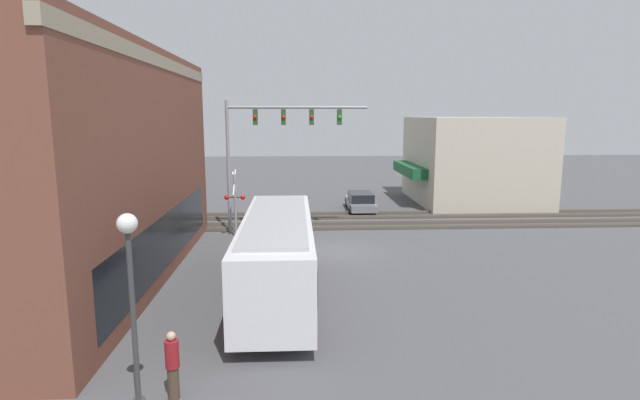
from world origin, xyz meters
The scene contains 12 objects.
ground_plane centered at (0.00, 0.00, 0.00)m, with size 120.00×120.00×0.00m, color #4C4C4F.
brick_building centered at (-3.71, 13.16, 4.77)m, with size 18.80×11.40×9.54m.
shop_building centered at (14.43, -11.96, 3.34)m, with size 10.31×10.19×6.69m.
city_bus centered at (-6.14, 2.80, 1.73)m, with size 10.95×2.59×3.13m.
traffic_signal_gantry centered at (4.58, 3.43, 5.81)m, with size 0.42×8.16×7.69m.
crossing_signal centered at (3.33, 5.50, 2.30)m, with size 1.41×1.18×3.81m.
streetlamp centered at (-13.92, 5.68, 2.86)m, with size 0.44×0.44×4.79m.
rail_track_near centered at (6.00, 0.00, 0.03)m, with size 2.60×60.00×0.15m.
rail_track_far centered at (9.20, 0.00, 0.03)m, with size 2.60×60.00×0.15m.
parked_car_grey centered at (10.95, -2.60, 0.64)m, with size 4.89×1.82×1.35m.
pedestrian_by_lamp centered at (-13.10, 5.10, 0.89)m, with size 0.34×0.34×1.73m.
pedestrian_at_crossing centered at (4.33, 4.07, 0.86)m, with size 0.34×0.34×1.69m.
Camera 1 is at (-24.48, 2.09, 6.84)m, focal length 28.00 mm.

